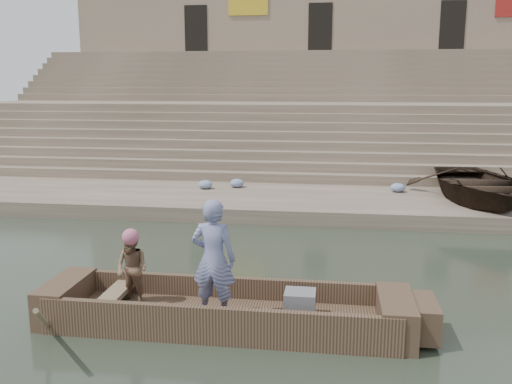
% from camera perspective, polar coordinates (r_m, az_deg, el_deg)
% --- Properties ---
extents(ground, '(120.00, 120.00, 0.00)m').
position_cam_1_polar(ground, '(8.72, 14.74, -13.98)').
color(ground, '#2B3628').
rests_on(ground, ground).
extents(lower_landing, '(32.00, 4.00, 0.40)m').
position_cam_1_polar(lower_landing, '(16.25, 11.62, -1.30)').
color(lower_landing, gray).
rests_on(lower_landing, ground).
extents(mid_landing, '(32.00, 3.00, 2.80)m').
position_cam_1_polar(mid_landing, '(23.48, 10.65, 5.51)').
color(mid_landing, gray).
rests_on(mid_landing, ground).
extents(upper_landing, '(32.00, 3.00, 5.20)m').
position_cam_1_polar(upper_landing, '(30.38, 10.17, 9.06)').
color(upper_landing, gray).
rests_on(upper_landing, ground).
extents(ghat_steps, '(32.00, 11.00, 5.20)m').
position_cam_1_polar(ghat_steps, '(25.13, 10.52, 6.80)').
color(ghat_steps, gray).
rests_on(ghat_steps, ground).
extents(building_wall, '(32.00, 5.07, 11.20)m').
position_cam_1_polar(building_wall, '(34.41, 10.12, 14.30)').
color(building_wall, gray).
rests_on(building_wall, ground).
extents(main_rowboat, '(5.00, 1.30, 0.22)m').
position_cam_1_polar(main_rowboat, '(8.70, -3.31, -12.89)').
color(main_rowboat, brown).
rests_on(main_rowboat, ground).
extents(rowboat_trim, '(6.04, 2.63, 1.82)m').
position_cam_1_polar(rowboat_trim, '(8.58, -1.92, -11.81)').
color(rowboat_trim, brown).
rests_on(rowboat_trim, ground).
extents(standing_man, '(0.69, 0.48, 1.81)m').
position_cam_1_polar(standing_man, '(8.17, -4.38, -6.90)').
color(standing_man, navy).
rests_on(standing_man, main_rowboat).
extents(rowing_man, '(0.67, 0.60, 1.15)m').
position_cam_1_polar(rowing_man, '(8.96, -12.61, -7.70)').
color(rowing_man, '#287950').
rests_on(rowing_man, main_rowboat).
extents(television, '(0.46, 0.42, 0.40)m').
position_cam_1_polar(television, '(8.44, 4.46, -11.40)').
color(television, slate).
rests_on(television, main_rowboat).
extents(beached_rowboat, '(3.67, 4.89, 0.96)m').
position_cam_1_polar(beached_rowboat, '(16.68, 21.81, 0.82)').
color(beached_rowboat, '#2D2116').
rests_on(beached_rowboat, lower_landing).
extents(cloth_bundles, '(6.31, 0.82, 0.26)m').
position_cam_1_polar(cloth_bundles, '(17.17, 2.34, 0.72)').
color(cloth_bundles, '#3F5999').
rests_on(cloth_bundles, lower_landing).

